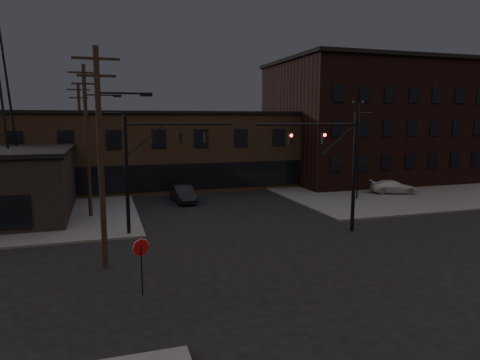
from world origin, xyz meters
name	(u,v)px	position (x,y,z in m)	size (l,w,h in m)	color
ground	(292,261)	(0.00, 0.00, 0.00)	(140.00, 140.00, 0.00)	black
sidewalk_ne	(385,183)	(22.00, 22.00, 0.07)	(30.00, 30.00, 0.15)	#474744
building_row	(190,150)	(0.00, 28.00, 4.00)	(40.00, 12.00, 8.00)	#4D3D28
building_right	(368,123)	(22.00, 26.00, 7.00)	(22.00, 16.00, 14.00)	black
traffic_signal_near	(339,159)	(5.36, 4.50, 4.93)	(7.12, 0.24, 8.00)	black
traffic_signal_far	(147,158)	(-6.72, 8.00, 5.01)	(7.12, 0.24, 8.00)	black
stop_sign	(141,253)	(-8.00, -1.99, 1.84)	(0.72, 0.33, 2.48)	black
utility_pole_near	(102,153)	(-9.43, 2.00, 5.87)	(3.70, 0.28, 11.00)	black
utility_pole_mid	(88,138)	(-10.44, 14.00, 6.13)	(3.70, 0.28, 11.50)	black
utility_pole_far	(81,136)	(-11.50, 26.00, 5.78)	(2.20, 0.28, 11.00)	black
lot_light_a	(359,141)	(13.00, 14.00, 5.51)	(1.50, 0.28, 9.14)	black
lot_light_b	(381,138)	(19.00, 19.00, 5.51)	(1.50, 0.28, 9.14)	black
parked_car_lot_a	(327,179)	(14.02, 21.46, 0.99)	(1.99, 4.95, 1.69)	black
parked_car_lot_b	(393,187)	(18.08, 15.42, 0.80)	(1.82, 4.47, 1.30)	#B9B9BC
car_crossing	(183,194)	(-2.63, 17.93, 0.77)	(1.64, 4.70, 1.55)	black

